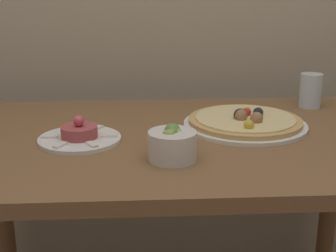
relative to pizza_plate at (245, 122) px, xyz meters
name	(u,v)px	position (x,y,z in m)	size (l,w,h in m)	color
dining_table	(177,173)	(-0.19, -0.06, -0.12)	(1.26, 0.75, 0.76)	brown
pizza_plate	(245,122)	(0.00, 0.00, 0.00)	(0.34, 0.34, 0.06)	white
tartare_plate	(80,136)	(-0.44, -0.10, 0.00)	(0.21, 0.21, 0.07)	white
small_bowl	(172,144)	(-0.22, -0.24, 0.02)	(0.11, 0.11, 0.08)	silver
drinking_glass	(311,91)	(0.25, 0.20, 0.04)	(0.07, 0.07, 0.11)	silver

